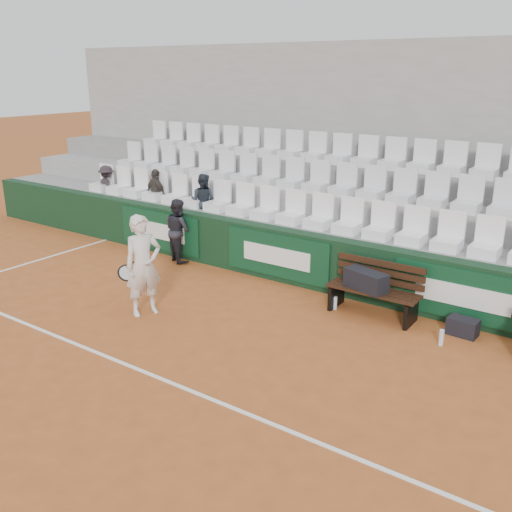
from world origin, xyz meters
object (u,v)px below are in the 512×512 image
Objects in this scene: water_bottle_far at (441,338)px; spectator_b at (155,174)px; ball_kid at (178,230)px; spectator_a at (106,169)px; spectator_c at (202,180)px; bench_left at (372,303)px; tennis_player at (143,266)px; sports_bag_ground at (463,327)px; sports_bag_left at (366,280)px; water_bottle_near at (335,303)px.

water_bottle_far is 7.37m from spectator_b.
ball_kid is 3.22m from spectator_a.
spectator_c reaches higher than spectator_b.
ball_kid is 1.12× the size of spectator_c.
spectator_a reaches higher than bench_left.
water_bottle_far is (1.26, -0.41, -0.10)m from bench_left.
bench_left is 1.14× the size of ball_kid.
tennis_player is at bearing 144.57° from ball_kid.
sports_bag_ground is 7.43m from spectator_b.
water_bottle_near is (-0.49, -0.07, -0.49)m from sports_bag_left.
water_bottle_near is 0.14× the size of tennis_player.
spectator_c reaches higher than ball_kid.
sports_bag_left is 0.43× the size of tennis_player.
sports_bag_ground is at bearing -177.79° from spectator_b.
spectator_c is at bearing -163.86° from spectator_a.
sports_bag_left is at bearing 33.92° from tennis_player.
ball_kid is (-1.39, 2.34, -0.17)m from tennis_player.
water_bottle_far is at bearing 20.60° from tennis_player.
spectator_c is at bearing 162.76° from water_bottle_near.
spectator_b is (-1.35, 0.77, 0.91)m from ball_kid.
spectator_c reaches higher than spectator_a.
ball_kid is 1.21m from spectator_c.
sports_bag_left reaches higher than bench_left.
spectator_b is (-5.70, 1.12, 0.97)m from sports_bag_left.
spectator_c is (-5.85, 0.95, 1.45)m from sports_bag_ground.
spectator_c is (3.04, 0.00, 0.05)m from spectator_a.
tennis_player is at bearing -146.08° from sports_bag_left.
spectator_a is at bearing 173.89° from sports_bag_ground.
sports_bag_ground is at bearing 4.68° from bench_left.
spectator_b is 0.97× the size of spectator_c.
water_bottle_far is at bearing -8.84° from water_bottle_near.
bench_left is at bearing -175.32° from sports_bag_ground.
ball_kid is (-4.35, 0.35, 0.05)m from sports_bag_left.
water_bottle_near is at bearing 171.16° from water_bottle_far.
sports_bag_left is at bearing 178.61° from spectator_b.
water_bottle_far is (1.87, -0.29, 0.01)m from water_bottle_near.
bench_left is at bearing 150.45° from spectator_c.
spectator_c is (0.04, 0.77, 0.93)m from ball_kid.
spectator_b is at bearing -163.86° from spectator_a.
sports_bag_left is 0.54× the size of ball_kid.
sports_bag_left is 4.37m from ball_kid.
sports_bag_ground is 1.94× the size of water_bottle_near.
spectator_b reaches higher than spectator_a.
sports_bag_left is at bearing 149.48° from spectator_c.
spectator_c is (1.38, 0.00, 0.02)m from spectator_b.
water_bottle_far is 0.21× the size of spectator_c.
spectator_c is at bearing 113.51° from tennis_player.
bench_left is 1.33m from water_bottle_far.
spectator_a is at bearing 9.62° from ball_kid.
spectator_b is at bearing 168.21° from water_bottle_far.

